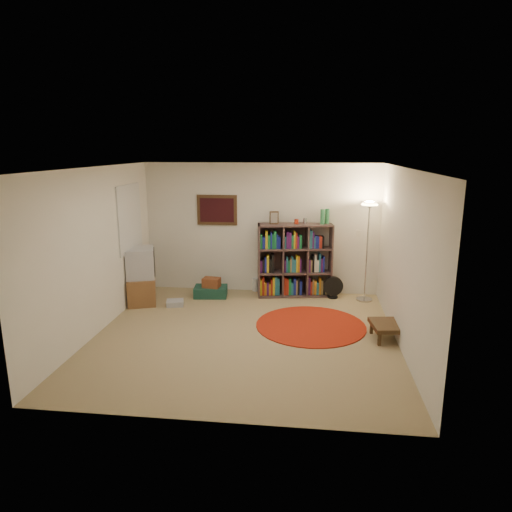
{
  "coord_description": "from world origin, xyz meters",
  "views": [
    {
      "loc": [
        0.92,
        -6.37,
        2.77
      ],
      "look_at": [
        0.1,
        0.6,
        1.1
      ],
      "focal_mm": 32.0,
      "sensor_mm": 36.0,
      "label": 1
    }
  ],
  "objects": [
    {
      "name": "floor_lamp",
      "position": [
        1.98,
        1.89,
        1.54
      ],
      "size": [
        0.45,
        0.45,
        1.85
      ],
      "rotation": [
        0.0,
        0.0,
        0.33
      ],
      "color": "#B1B0B4",
      "rests_on": "ground"
    },
    {
      "name": "suitcase",
      "position": [
        -0.91,
        1.77,
        0.1
      ],
      "size": [
        0.65,
        0.46,
        0.2
      ],
      "rotation": [
        0.0,
        0.0,
        0.11
      ],
      "color": "#153B2F",
      "rests_on": "ground"
    },
    {
      "name": "paper_towel",
      "position": [
        -0.1,
        2.22,
        0.13
      ],
      "size": [
        0.14,
        0.14,
        0.26
      ],
      "rotation": [
        0.0,
        0.0,
        0.15
      ],
      "color": "silver",
      "rests_on": "ground"
    },
    {
      "name": "bookshelf",
      "position": [
        0.65,
        2.04,
        0.67
      ],
      "size": [
        1.43,
        0.61,
        1.67
      ],
      "rotation": [
        0.0,
        0.0,
        0.16
      ],
      "color": "#483230",
      "rests_on": "ground"
    },
    {
      "name": "tv_stand",
      "position": [
        -2.08,
        1.3,
        0.49
      ],
      "size": [
        0.68,
        0.82,
        1.02
      ],
      "rotation": [
        0.0,
        0.0,
        0.33
      ],
      "color": "brown",
      "rests_on": "ground"
    },
    {
      "name": "side_table",
      "position": [
        2.16,
        0.12,
        0.21
      ],
      "size": [
        0.61,
        0.61,
        0.25
      ],
      "rotation": [
        0.0,
        0.0,
        0.13
      ],
      "color": "#352212",
      "rests_on": "ground"
    },
    {
      "name": "floor_fan",
      "position": [
        1.4,
        1.95,
        0.21
      ],
      "size": [
        0.37,
        0.22,
        0.42
      ],
      "rotation": [
        0.0,
        0.0,
        0.14
      ],
      "color": "black",
      "rests_on": "ground"
    },
    {
      "name": "red_rug",
      "position": [
        0.99,
        0.51,
        0.01
      ],
      "size": [
        1.75,
        1.75,
        0.02
      ],
      "color": "maroon",
      "rests_on": "ground"
    },
    {
      "name": "room",
      "position": [
        -0.05,
        0.05,
        1.26
      ],
      "size": [
        4.54,
        4.54,
        2.54
      ],
      "color": "#927D56",
      "rests_on": "ground"
    },
    {
      "name": "dvd_box",
      "position": [
        -1.44,
        1.18,
        0.05
      ],
      "size": [
        0.35,
        0.31,
        0.1
      ],
      "rotation": [
        0.0,
        0.0,
        0.25
      ],
      "color": "#AFAEB3",
      "rests_on": "ground"
    },
    {
      "name": "wicker_basket",
      "position": [
        -0.88,
        1.73,
        0.29
      ],
      "size": [
        0.34,
        0.26,
        0.18
      ],
      "rotation": [
        0.0,
        0.0,
        -0.12
      ],
      "color": "brown",
      "rests_on": "suitcase"
    }
  ]
}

